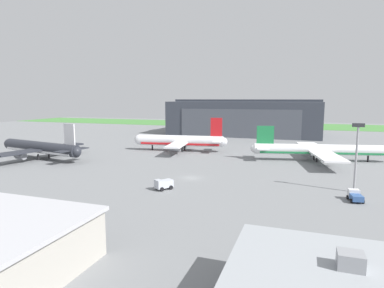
% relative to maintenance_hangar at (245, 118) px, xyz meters
% --- Properties ---
extents(ground_plane, '(440.00, 440.00, 0.00)m').
position_rel_maintenance_hangar_xyz_m(ground_plane, '(5.24, -107.87, -9.39)').
color(ground_plane, slate).
extents(grass_field_strip, '(440.00, 56.00, 0.08)m').
position_rel_maintenance_hangar_xyz_m(grass_field_strip, '(5.24, 67.87, -9.35)').
color(grass_field_strip, '#47873D').
rests_on(grass_field_strip, ground_plane).
extents(maintenance_hangar, '(81.58, 39.46, 19.70)m').
position_rel_maintenance_hangar_xyz_m(maintenance_hangar, '(0.00, 0.00, 0.00)').
color(maintenance_hangar, '#383D47').
rests_on(maintenance_hangar, ground_plane).
extents(airliner_near_left, '(37.80, 31.28, 12.43)m').
position_rel_maintenance_hangar_xyz_m(airliner_near_left, '(-51.62, -99.13, -5.68)').
color(airliner_near_left, '#282B33').
rests_on(airliner_near_left, ground_plane).
extents(airliner_far_left, '(44.74, 39.54, 11.29)m').
position_rel_maintenance_hangar_xyz_m(airliner_far_left, '(37.38, -72.60, -5.77)').
color(airliner_far_left, white).
rests_on(airliner_far_left, ground_plane).
extents(airliner_far_right, '(36.52, 33.10, 13.00)m').
position_rel_maintenance_hangar_xyz_m(airliner_far_right, '(-13.14, -68.44, -5.50)').
color(airliner_far_right, silver).
rests_on(airliner_far_right, ground_plane).
extents(pushback_tractor, '(3.81, 4.43, 2.38)m').
position_rel_maintenance_hangar_xyz_m(pushback_tractor, '(2.91, -119.90, -8.12)').
color(pushback_tractor, '#B7BCC6').
rests_on(pushback_tractor, ground_plane).
extents(baggage_tug, '(2.97, 4.22, 2.12)m').
position_rel_maintenance_hangar_xyz_m(baggage_tug, '(42.13, -115.05, -8.33)').
color(baggage_tug, silver).
rests_on(baggage_tug, ground_plane).
extents(apron_light_mast, '(2.40, 0.50, 14.98)m').
position_rel_maintenance_hangar_xyz_m(apron_light_mast, '(42.82, -108.19, -0.36)').
color(apron_light_mast, '#99999E').
rests_on(apron_light_mast, ground_plane).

